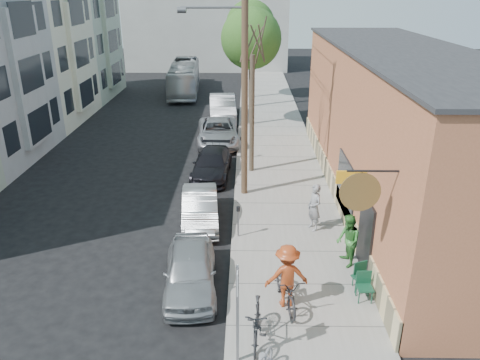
{
  "coord_description": "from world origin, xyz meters",
  "views": [
    {
      "loc": [
        2.55,
        -14.5,
        8.93
      ],
      "look_at": [
        2.28,
        3.36,
        1.5
      ],
      "focal_mm": 35.0,
      "sensor_mm": 36.0,
      "label": 1
    }
  ],
  "objects_px": {
    "bus": "(184,78)",
    "utility_pole_near": "(243,77)",
    "tree_bare": "(252,115)",
    "car_2": "(212,164)",
    "patio_chair_a": "(361,277)",
    "cyclist": "(287,276)",
    "patron_green": "(348,241)",
    "tree_leafy_mid": "(251,39)",
    "parking_meter_far": "(241,144)",
    "sign_post": "(237,306)",
    "car_4": "(223,107)",
    "parked_bike_a": "(257,323)",
    "car_0": "(190,270)",
    "car_3": "(218,132)",
    "patron_grey": "(314,207)",
    "patio_chair_b": "(365,287)",
    "tree_leafy_far": "(250,25)",
    "parking_meter_near": "(238,216)",
    "car_1": "(200,208)"
  },
  "relations": [
    {
      "from": "patio_chair_b",
      "to": "car_2",
      "type": "distance_m",
      "value": 11.56
    },
    {
      "from": "car_0",
      "to": "car_4",
      "type": "xyz_separation_m",
      "value": [
        0.0,
        20.59,
        0.18
      ]
    },
    {
      "from": "bus",
      "to": "utility_pole_near",
      "type": "bearing_deg",
      "value": -80.0
    },
    {
      "from": "car_0",
      "to": "tree_leafy_mid",
      "type": "bearing_deg",
      "value": 78.81
    },
    {
      "from": "parking_meter_near",
      "to": "car_0",
      "type": "height_order",
      "value": "parking_meter_near"
    },
    {
      "from": "car_1",
      "to": "car_2",
      "type": "relative_size",
      "value": 0.91
    },
    {
      "from": "car_0",
      "to": "car_3",
      "type": "bearing_deg",
      "value": 84.87
    },
    {
      "from": "parking_meter_near",
      "to": "bus",
      "type": "height_order",
      "value": "bus"
    },
    {
      "from": "patio_chair_a",
      "to": "cyclist",
      "type": "relative_size",
      "value": 0.44
    },
    {
      "from": "patio_chair_b",
      "to": "car_3",
      "type": "relative_size",
      "value": 0.17
    },
    {
      "from": "patio_chair_a",
      "to": "bus",
      "type": "height_order",
      "value": "bus"
    },
    {
      "from": "tree_leafy_far",
      "to": "patron_green",
      "type": "bearing_deg",
      "value": -83.08
    },
    {
      "from": "car_1",
      "to": "cyclist",
      "type": "bearing_deg",
      "value": -66.27
    },
    {
      "from": "tree_leafy_mid",
      "to": "car_1",
      "type": "xyz_separation_m",
      "value": [
        -2.12,
        -14.35,
        -5.13
      ]
    },
    {
      "from": "patron_grey",
      "to": "patio_chair_b",
      "type": "bearing_deg",
      "value": -12.54
    },
    {
      "from": "utility_pole_near",
      "to": "bus",
      "type": "distance_m",
      "value": 23.16
    },
    {
      "from": "patio_chair_a",
      "to": "sign_post",
      "type": "bearing_deg",
      "value": -162.54
    },
    {
      "from": "parking_meter_far",
      "to": "cyclist",
      "type": "distance_m",
      "value": 12.78
    },
    {
      "from": "sign_post",
      "to": "parking_meter_near",
      "type": "height_order",
      "value": "sign_post"
    },
    {
      "from": "patron_grey",
      "to": "car_4",
      "type": "xyz_separation_m",
      "value": [
        -4.36,
        16.85,
        -0.23
      ]
    },
    {
      "from": "patron_green",
      "to": "cyclist",
      "type": "bearing_deg",
      "value": -52.64
    },
    {
      "from": "parking_meter_far",
      "to": "car_2",
      "type": "xyz_separation_m",
      "value": [
        -1.45,
        -2.19,
        -0.34
      ]
    },
    {
      "from": "patio_chair_b",
      "to": "cyclist",
      "type": "relative_size",
      "value": 0.44
    },
    {
      "from": "car_0",
      "to": "tree_bare",
      "type": "bearing_deg",
      "value": 73.58
    },
    {
      "from": "car_2",
      "to": "car_4",
      "type": "bearing_deg",
      "value": 92.87
    },
    {
      "from": "parking_meter_near",
      "to": "car_0",
      "type": "bearing_deg",
      "value": -114.79
    },
    {
      "from": "tree_leafy_far",
      "to": "car_3",
      "type": "relative_size",
      "value": 1.5
    },
    {
      "from": "patron_grey",
      "to": "utility_pole_near",
      "type": "bearing_deg",
      "value": -165.74
    },
    {
      "from": "parking_meter_far",
      "to": "tree_leafy_far",
      "type": "relative_size",
      "value": 0.16
    },
    {
      "from": "tree_leafy_mid",
      "to": "car_3",
      "type": "distance_m",
      "value": 6.72
    },
    {
      "from": "patron_green",
      "to": "tree_leafy_far",
      "type": "bearing_deg",
      "value": 179.59
    },
    {
      "from": "car_0",
      "to": "car_3",
      "type": "height_order",
      "value": "car_3"
    },
    {
      "from": "tree_bare",
      "to": "patron_green",
      "type": "relative_size",
      "value": 3.17
    },
    {
      "from": "sign_post",
      "to": "car_4",
      "type": "height_order",
      "value": "sign_post"
    },
    {
      "from": "parking_meter_far",
      "to": "patio_chair_a",
      "type": "relative_size",
      "value": 1.41
    },
    {
      "from": "patio_chair_a",
      "to": "tree_leafy_mid",
      "type": "bearing_deg",
      "value": 78.39
    },
    {
      "from": "patio_chair_a",
      "to": "car_3",
      "type": "distance_m",
      "value": 15.98
    },
    {
      "from": "parked_bike_a",
      "to": "car_0",
      "type": "xyz_separation_m",
      "value": [
        -2.04,
        2.53,
        -0.06
      ]
    },
    {
      "from": "utility_pole_near",
      "to": "parking_meter_far",
      "type": "bearing_deg",
      "value": 91.76
    },
    {
      "from": "car_4",
      "to": "car_2",
      "type": "bearing_deg",
      "value": -94.55
    },
    {
      "from": "bus",
      "to": "tree_leafy_mid",
      "type": "bearing_deg",
      "value": -64.72
    },
    {
      "from": "car_1",
      "to": "bus",
      "type": "bearing_deg",
      "value": 92.82
    },
    {
      "from": "utility_pole_near",
      "to": "cyclist",
      "type": "relative_size",
      "value": 5.05
    },
    {
      "from": "tree_bare",
      "to": "patio_chair_b",
      "type": "distance_m",
      "value": 11.48
    },
    {
      "from": "cyclist",
      "to": "car_0",
      "type": "bearing_deg",
      "value": -26.12
    },
    {
      "from": "tree_bare",
      "to": "car_2",
      "type": "distance_m",
      "value": 3.16
    },
    {
      "from": "tree_leafy_far",
      "to": "patron_grey",
      "type": "relative_size",
      "value": 4.17
    },
    {
      "from": "parked_bike_a",
      "to": "car_1",
      "type": "height_order",
      "value": "parked_bike_a"
    },
    {
      "from": "sign_post",
      "to": "patron_grey",
      "type": "bearing_deg",
      "value": 68.06
    },
    {
      "from": "tree_leafy_far",
      "to": "cyclist",
      "type": "height_order",
      "value": "tree_leafy_far"
    }
  ]
}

